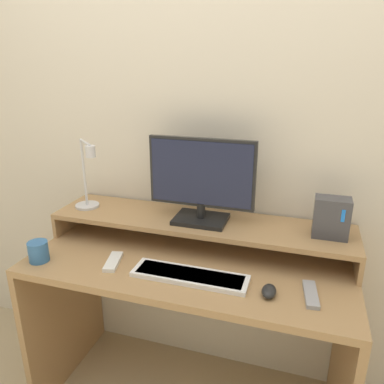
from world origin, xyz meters
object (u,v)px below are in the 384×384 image
Objects in this scene: keyboard at (190,276)px; remote_control at (113,262)px; mug at (38,251)px; mouse at (269,291)px; desk_lamp at (88,182)px; router_dock at (331,218)px; remote_secondary at (311,294)px; monitor at (201,181)px.

keyboard reaches higher than remote_control.
remote_control is 1.80× the size of mug.
keyboard is 0.30m from mouse.
desk_lamp is 2.15× the size of remote_control.
desk_lamp is 1.08m from router_dock.
remote_secondary is 1.90× the size of mug.
keyboard is at bearing -1.73° from remote_control.
router_dock is at bearing 29.17° from keyboard.
remote_secondary is at bearing 15.61° from mouse.
router_dock is 1.06× the size of remote_control.
desk_lamp is 1.07m from remote_secondary.
desk_lamp is 3.88× the size of mug.
router_dock is 2.01× the size of mouse.
monitor is 2.82× the size of remote_secondary.
monitor is 0.41m from keyboard.
monitor is at bearing 41.41° from remote_control.
remote_secondary is at bearing -28.16° from monitor.
remote_control is 0.31m from mug.
keyboard is at bearing 175.58° from mouse.
router_dock reaches higher than remote_control.
mouse reaches higher than remote_secondary.
remote_control is (-0.83, -0.27, -0.19)m from router_dock.
monitor reaches higher than keyboard.
keyboard is at bearing -150.83° from router_dock.
remote_secondary is (1.02, -0.22, -0.25)m from desk_lamp.
remote_control is (-0.30, -0.26, -0.30)m from monitor.
mouse is at bearing -164.39° from remote_secondary.
router_dock is 0.60m from keyboard.
remote_control is at bearing 176.99° from mouse.
keyboard is 0.45m from remote_secondary.
keyboard is at bearing 5.60° from mug.
monitor is at bearing 138.72° from mouse.
monitor is 0.74m from mug.
router_dock is at bearing 2.04° from desk_lamp.
mouse is at bearing -123.13° from router_dock.
monitor reaches higher than router_dock.
monitor reaches higher than remote_secondary.
monitor is 2.80× the size of router_dock.
mug reaches higher than remote_control.
router_dock is (0.54, 0.01, -0.10)m from monitor.
keyboard is 2.90× the size of remote_control.
router_dock is 0.41m from mouse.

